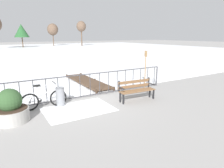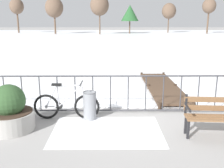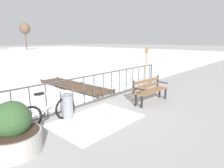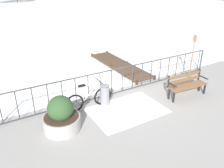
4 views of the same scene
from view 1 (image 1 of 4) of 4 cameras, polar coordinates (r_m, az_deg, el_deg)
The scene contains 13 objects.
ground_plane at distance 8.88m, azimuth -9.04°, elevation -4.12°, with size 160.00×160.00×0.00m, color gray.
frozen_pond at distance 36.48m, azimuth -26.48°, elevation 8.24°, with size 80.00×56.00×0.03m, color white.
snow_patch at distance 7.62m, azimuth -9.56°, elevation -7.17°, with size 2.52×1.76×0.01m, color white.
railing_fence at distance 8.72m, azimuth -9.18°, elevation -0.62°, with size 9.06×0.06×1.07m.
bicycle_near_railing at distance 7.94m, azimuth -18.89°, elevation -4.10°, with size 1.71×0.52×0.97m.
park_bench at distance 8.49m, azimuth 6.97°, elevation -1.27°, with size 1.63×0.60×0.89m.
planter_with_shrub at distance 7.14m, azimuth -27.17°, elevation -6.30°, with size 1.10×1.10×1.09m.
trash_bin at distance 8.06m, azimuth -14.68°, elevation -3.49°, with size 0.35×0.35×0.73m.
oar_upright at distance 9.97m, azimuth 9.57°, elevation 4.58°, with size 0.04×0.16×1.98m.
wooden_dock at distance 11.57m, azimuth -7.15°, elevation 0.81°, with size 1.10×4.42×0.20m.
tree_far_west at distance 52.39m, azimuth -8.85°, elevation 16.02°, with size 2.36×2.36×6.14m.
tree_west_mid at distance 53.53m, azimuth -16.72°, elevation 14.80°, with size 2.65×2.65×5.54m.
tree_extra at distance 49.44m, azimuth -24.64°, elevation 13.77°, with size 3.19×3.19×5.07m.
Camera 1 is at (-3.12, -7.85, 2.72)m, focal length 31.75 mm.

